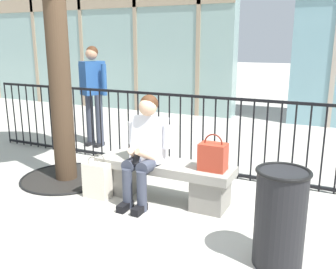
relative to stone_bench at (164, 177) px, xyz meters
name	(u,v)px	position (x,y,z in m)	size (l,w,h in m)	color
ground_plane	(164,199)	(0.00, 0.00, -0.27)	(60.00, 60.00, 0.00)	#B2ADA3
stone_bench	(164,177)	(0.00, 0.00, 0.00)	(1.60, 0.44, 0.45)	gray
seated_person_with_phone	(145,146)	(-0.17, -0.13, 0.38)	(0.52, 0.66, 1.21)	#383D4C
handbag_on_bench	(213,156)	(0.58, -0.01, 0.33)	(0.28, 0.20, 0.40)	#B23823
shopping_bag	(97,180)	(-0.73, -0.29, -0.06)	(0.31, 0.17, 0.51)	beige
bystander_at_railing	(93,89)	(-2.12, 1.55, 0.73)	(0.55, 0.43, 1.71)	#383D4C
plaza_railing	(197,134)	(0.00, 1.02, 0.28)	(7.27, 0.04, 1.09)	black
trash_can	(280,217)	(1.40, -0.75, 0.15)	(0.43, 0.43, 0.82)	black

